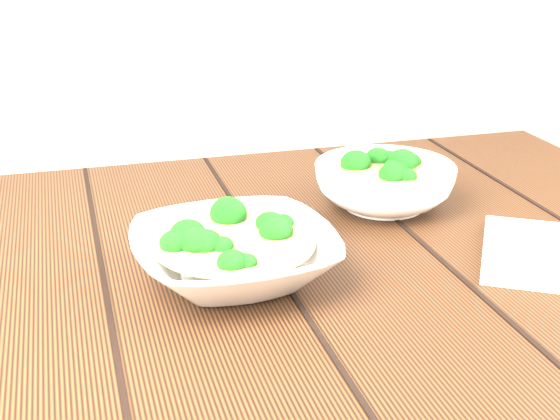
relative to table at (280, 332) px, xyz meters
name	(u,v)px	position (x,y,z in m)	size (l,w,h in m)	color
table	(280,332)	(0.00, 0.00, 0.00)	(1.20, 0.80, 0.75)	#331D0E
soup_bowl_front	(234,254)	(-0.07, -0.06, 0.15)	(0.24, 0.24, 0.07)	silver
soup_bowl_back	(384,184)	(0.18, 0.10, 0.15)	(0.26, 0.26, 0.07)	silver
trivet	(282,221)	(0.02, 0.06, 0.13)	(0.11, 0.11, 0.03)	black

